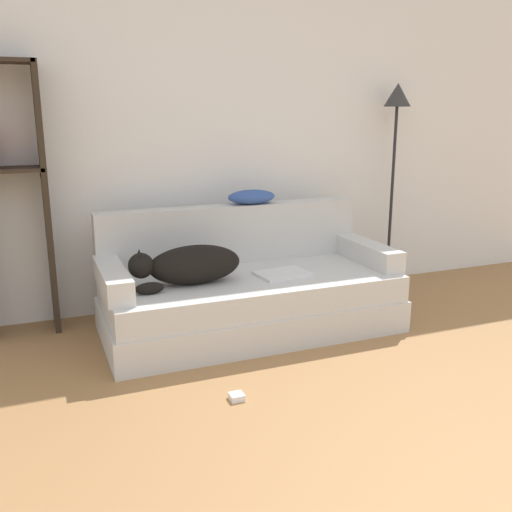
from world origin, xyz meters
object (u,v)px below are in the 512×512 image
couch (251,303)px  laptop (283,274)px  floor_lamp (396,128)px  bookshelf (7,185)px  dog (189,265)px  throw_pillow (251,197)px  power_adapter (237,397)px

couch → laptop: bearing=-23.2°
floor_lamp → bookshelf: bearing=179.4°
floor_lamp → dog: bearing=-163.3°
bookshelf → floor_lamp: (2.83, -0.03, 0.32)m
throw_pillow → bookshelf: 1.58m
bookshelf → floor_lamp: bearing=-0.6°
laptop → bookshelf: size_ratio=0.21×
laptop → throw_pillow: (-0.04, 0.46, 0.44)m
couch → power_adapter: 0.97m
power_adapter → floor_lamp: bearing=36.7°
dog → bookshelf: size_ratio=0.40×
power_adapter → dog: bearing=91.0°
laptop → bookshelf: 1.82m
throw_pillow → bookshelf: size_ratio=0.20×
couch → dog: 0.53m
laptop → bookshelf: bookshelf is taller
couch → laptop: laptop is taller
laptop → floor_lamp: 1.62m
dog → laptop: bearing=-3.0°
floor_lamp → throw_pillow: bearing=-174.2°
laptop → power_adapter: (-0.61, -0.78, -0.37)m
dog → throw_pillow: (0.58, 0.42, 0.33)m
couch → power_adapter: size_ratio=26.90×
laptop → power_adapter: laptop is taller
couch → floor_lamp: floor_lamp is taller
couch → throw_pillow: bearing=67.6°
throw_pillow → laptop: bearing=-85.1°
bookshelf → couch: bearing=-20.6°
floor_lamp → power_adapter: floor_lamp is taller
dog → laptop: size_ratio=1.94×
dog → throw_pillow: 0.79m
bookshelf → floor_lamp: 2.85m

